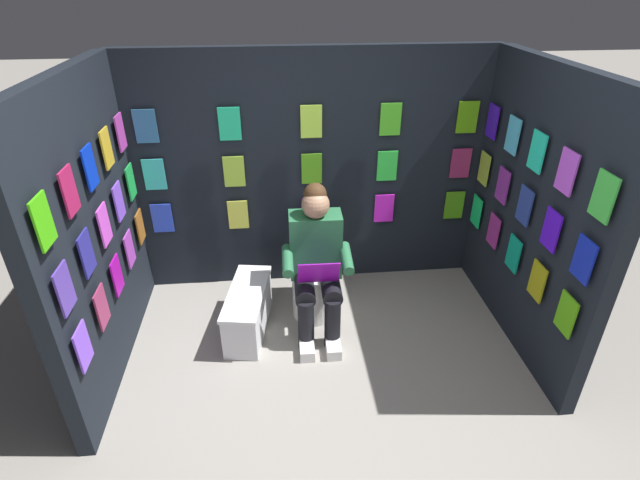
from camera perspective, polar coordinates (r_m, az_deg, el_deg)
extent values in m
plane|color=gray|center=(3.26, 2.05, -22.01)|extent=(30.00, 30.00, 0.00)
cube|color=black|center=(4.15, -1.08, 7.93)|extent=(3.03, 0.10, 2.05)
cube|color=blue|center=(4.30, -18.17, 2.46)|extent=(0.17, 0.01, 0.26)
cube|color=#DCE449|center=(4.20, -9.66, 2.96)|extent=(0.17, 0.01, 0.26)
cube|color=#C235C5|center=(4.20, -0.94, 3.39)|extent=(0.17, 0.01, 0.26)
cube|color=#E520E8|center=(4.30, 7.59, 3.74)|extent=(0.17, 0.01, 0.26)
cube|color=#4B9415|center=(4.48, 15.59, 3.99)|extent=(0.17, 0.01, 0.26)
cube|color=#38C1C5|center=(4.14, -19.02, 7.33)|extent=(0.17, 0.01, 0.26)
cube|color=#9FD138|center=(4.04, -10.13, 7.97)|extent=(0.17, 0.01, 0.26)
cube|color=#51A31B|center=(4.04, -0.99, 8.43)|extent=(0.17, 0.01, 0.26)
cube|color=#2FDB41|center=(4.14, 7.95, 8.67)|extent=(0.17, 0.01, 0.26)
cube|color=#8E2456|center=(4.33, 16.29, 8.71)|extent=(0.17, 0.01, 0.26)
cube|color=#2A6491|center=(4.02, -19.95, 12.53)|extent=(0.17, 0.01, 0.26)
cube|color=#1ECA87|center=(3.92, -10.65, 13.34)|extent=(0.17, 0.01, 0.26)
cube|color=#B7EF44|center=(3.92, -1.04, 13.83)|extent=(0.17, 0.01, 0.26)
cube|color=#48C224|center=(4.02, 8.35, 13.94)|extent=(0.17, 0.01, 0.26)
cube|color=#59A610|center=(4.22, 17.06, 13.72)|extent=(0.17, 0.01, 0.26)
cube|color=black|center=(3.75, 23.99, 2.81)|extent=(0.10, 1.79, 2.05)
cube|color=#15D468|center=(4.42, 18.02, 3.26)|extent=(0.01, 0.17, 0.26)
cube|color=#9D2987|center=(4.13, 19.84, 1.03)|extent=(0.01, 0.17, 0.26)
cube|color=#0C9F7D|center=(3.86, 21.92, -1.52)|extent=(0.01, 0.17, 0.26)
cube|color=#A09B12|center=(3.59, 24.32, -4.46)|extent=(0.01, 0.17, 0.26)
cube|color=#50AD11|center=(3.35, 27.11, -7.83)|extent=(0.01, 0.17, 0.26)
cube|color=#98BA34|center=(4.27, 18.84, 8.01)|extent=(0.01, 0.17, 0.26)
cube|color=purple|center=(3.97, 20.80, 6.04)|extent=(0.01, 0.17, 0.26)
cube|color=#263B91|center=(3.68, 23.06, 3.76)|extent=(0.01, 0.17, 0.26)
cube|color=#4911E4|center=(3.41, 25.68, 1.08)|extent=(0.01, 0.17, 0.26)
cube|color=#1123B4|center=(3.15, 28.73, -2.05)|extent=(0.01, 0.17, 0.26)
cube|color=#3811C0|center=(4.15, 19.73, 13.07)|extent=(0.01, 0.17, 0.26)
cube|color=#4ABCEB|center=(3.84, 21.86, 11.43)|extent=(0.01, 0.17, 0.26)
cube|color=#20E2B8|center=(3.54, 24.31, 9.50)|extent=(0.01, 0.17, 0.26)
cube|color=#BC4BE9|center=(3.26, 27.18, 7.20)|extent=(0.01, 0.17, 0.26)
cube|color=green|center=(2.98, 30.54, 4.45)|extent=(0.01, 0.17, 0.26)
cube|color=black|center=(3.49, -25.24, 0.54)|extent=(0.10, 1.79, 2.05)
cube|color=#824AEE|center=(3.07, -26.23, -11.25)|extent=(0.01, 0.17, 0.26)
cube|color=#992E5A|center=(3.34, -24.41, -7.27)|extent=(0.01, 0.17, 0.26)
cube|color=#A610A2|center=(3.62, -22.89, -3.88)|extent=(0.01, 0.17, 0.26)
cube|color=#AF41C3|center=(3.91, -21.60, -1.00)|extent=(0.01, 0.17, 0.26)
cube|color=#A76120|center=(4.22, -20.50, 1.48)|extent=(0.01, 0.17, 0.26)
cube|color=#5538A9|center=(2.85, -27.97, -5.14)|extent=(0.01, 0.17, 0.26)
cube|color=#2C2991|center=(3.13, -25.88, -1.43)|extent=(0.01, 0.17, 0.26)
cube|color=#DE4EE2|center=(3.43, -24.16, 1.65)|extent=(0.01, 0.17, 0.26)
cube|color=#814BE8|center=(3.74, -22.71, 4.23)|extent=(0.01, 0.17, 0.26)
cube|color=green|center=(4.06, -21.47, 6.40)|extent=(0.01, 0.17, 0.26)
cube|color=#42C211|center=(2.67, -29.94, 1.91)|extent=(0.01, 0.17, 0.26)
cube|color=#AC1C51|center=(2.97, -27.53, 5.13)|extent=(0.01, 0.17, 0.26)
cube|color=#0B2DD2|center=(3.28, -25.56, 7.75)|extent=(0.01, 0.17, 0.26)
cube|color=gold|center=(3.60, -23.92, 9.90)|extent=(0.01, 0.17, 0.26)
cube|color=#AF3AA5|center=(3.93, -22.54, 11.68)|extent=(0.01, 0.17, 0.26)
cylinder|color=white|center=(4.02, -0.56, -6.29)|extent=(0.38, 0.38, 0.40)
cylinder|color=white|center=(3.90, -0.57, -3.77)|extent=(0.41, 0.41, 0.02)
cube|color=white|center=(4.03, -0.85, 0.26)|extent=(0.38, 0.19, 0.36)
cylinder|color=white|center=(3.95, -0.76, -0.37)|extent=(0.39, 0.08, 0.39)
cube|color=#286B42|center=(3.73, -0.55, -0.53)|extent=(0.40, 0.23, 0.52)
sphere|color=tan|center=(3.54, -0.54, 4.20)|extent=(0.21, 0.21, 0.21)
sphere|color=#472D19|center=(3.54, -0.58, 5.41)|extent=(0.17, 0.17, 0.17)
cylinder|color=black|center=(3.70, 1.24, -5.30)|extent=(0.16, 0.40, 0.15)
cylinder|color=black|center=(3.69, -1.86, -5.44)|extent=(0.16, 0.40, 0.15)
cylinder|color=black|center=(3.69, 1.49, -9.78)|extent=(0.12, 0.12, 0.42)
cylinder|color=black|center=(3.68, -1.66, -9.94)|extent=(0.12, 0.12, 0.42)
cube|color=white|center=(3.76, 1.55, -12.33)|extent=(0.12, 0.26, 0.09)
cube|color=white|center=(3.75, -1.57, -12.49)|extent=(0.12, 0.26, 0.09)
cylinder|color=#286B42|center=(3.61, 3.15, -2.17)|extent=(0.09, 0.31, 0.13)
cylinder|color=#286B42|center=(3.58, -3.86, -2.47)|extent=(0.09, 0.31, 0.13)
cube|color=#840DA5|center=(3.46, -0.14, -3.94)|extent=(0.30, 0.14, 0.23)
cube|color=silver|center=(3.90, -8.48, -8.45)|extent=(0.37, 0.75, 0.35)
cube|color=white|center=(3.79, -8.69, -6.21)|extent=(0.39, 0.78, 0.03)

